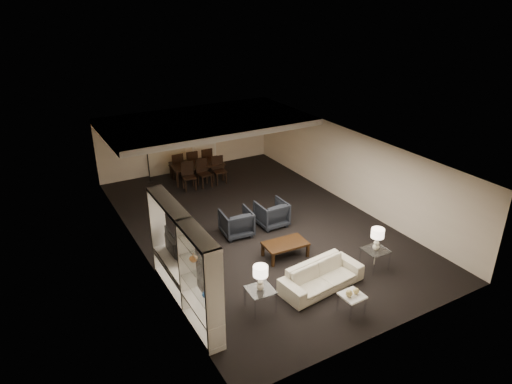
{
  "coord_description": "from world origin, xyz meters",
  "views": [
    {
      "loc": [
        -6.09,
        -10.74,
        6.65
      ],
      "look_at": [
        0.0,
        0.0,
        1.1
      ],
      "focal_mm": 32.0,
      "sensor_mm": 36.0,
      "label": 1
    }
  ],
  "objects": [
    {
      "name": "sofa",
      "position": [
        -0.2,
        -3.55,
        0.31
      ],
      "size": [
        2.2,
        1.06,
        0.62
      ],
      "primitive_type": "imported",
      "rotation": [
        0.0,
        0.0,
        0.11
      ],
      "color": "beige",
      "rests_on": "floor"
    },
    {
      "name": "chair_nr",
      "position": [
        0.44,
        3.5,
        0.5
      ],
      "size": [
        0.49,
        0.49,
        1.01
      ],
      "primitive_type": null,
      "rotation": [
        0.0,
        0.0,
        -0.05
      ],
      "color": "black",
      "rests_on": "floor"
    },
    {
      "name": "wall_right",
      "position": [
        3.5,
        0.0,
        1.25
      ],
      "size": [
        0.02,
        11.0,
        2.5
      ],
      "primitive_type": "cube",
      "color": "beige",
      "rests_on": "ground"
    },
    {
      "name": "table_lamp_right",
      "position": [
        1.5,
        -3.55,
        0.84
      ],
      "size": [
        0.33,
        0.33,
        0.6
      ],
      "primitive_type": null,
      "rotation": [
        0.0,
        0.0,
        0.01
      ],
      "color": "beige",
      "rests_on": "side_table_right"
    },
    {
      "name": "chair_nm",
      "position": [
        -0.16,
        3.5,
        0.5
      ],
      "size": [
        0.5,
        0.5,
        1.01
      ],
      "primitive_type": null,
      "rotation": [
        0.0,
        0.0,
        0.07
      ],
      "color": "black",
      "rests_on": "floor"
    },
    {
      "name": "chair_fr",
      "position": [
        0.44,
        4.8,
        0.5
      ],
      "size": [
        0.47,
        0.47,
        1.01
      ],
      "primitive_type": null,
      "rotation": [
        0.0,
        0.0,
        3.13
      ],
      "color": "black",
      "rests_on": "floor"
    },
    {
      "name": "marble_table",
      "position": [
        -0.2,
        -4.65,
        0.24
      ],
      "size": [
        0.5,
        0.5,
        0.48
      ],
      "primitive_type": null,
      "rotation": [
        0.0,
        0.0,
        0.04
      ],
      "color": "silver",
      "rests_on": "floor"
    },
    {
      "name": "media_unit",
      "position": [
        -3.31,
        -2.6,
        1.18
      ],
      "size": [
        0.38,
        3.4,
        2.35
      ],
      "primitive_type": null,
      "color": "white",
      "rests_on": "wall_left"
    },
    {
      "name": "armchair_left",
      "position": [
        -0.8,
        -0.25,
        0.39
      ],
      "size": [
        0.91,
        0.94,
        0.79
      ],
      "primitive_type": "imported",
      "rotation": [
        0.0,
        0.0,
        3.05
      ],
      "color": "black",
      "rests_on": "floor"
    },
    {
      "name": "chair_nl",
      "position": [
        -0.76,
        3.5,
        0.5
      ],
      "size": [
        0.52,
        0.52,
        1.01
      ],
      "primitive_type": null,
      "rotation": [
        0.0,
        0.0,
        -0.12
      ],
      "color": "black",
      "rests_on": "floor"
    },
    {
      "name": "vase_blue",
      "position": [
        -3.31,
        -3.85,
        1.15
      ],
      "size": [
        0.18,
        0.18,
        0.18
      ],
      "primitive_type": "imported",
      "color": "blue",
      "rests_on": "media_unit"
    },
    {
      "name": "ceiling",
      "position": [
        0.0,
        0.0,
        2.5
      ],
      "size": [
        7.0,
        11.0,
        0.02
      ],
      "primitive_type": "cube",
      "color": "silver",
      "rests_on": "ground"
    },
    {
      "name": "floor",
      "position": [
        0.0,
        0.0,
        0.0
      ],
      "size": [
        11.0,
        11.0,
        0.0
      ],
      "primitive_type": "plane",
      "color": "black",
      "rests_on": "ground"
    },
    {
      "name": "chair_fm",
      "position": [
        -0.16,
        4.8,
        0.5
      ],
      "size": [
        0.49,
        0.49,
        1.01
      ],
      "primitive_type": null,
      "rotation": [
        0.0,
        0.0,
        3.08
      ],
      "color": "black",
      "rests_on": "floor"
    },
    {
      "name": "coffee_table",
      "position": [
        -0.2,
        -1.95,
        0.21
      ],
      "size": [
        1.2,
        0.74,
        0.42
      ],
      "primitive_type": null,
      "rotation": [
        0.0,
        0.0,
        -0.06
      ],
      "color": "black",
      "rests_on": "floor"
    },
    {
      "name": "floor_speaker",
      "position": [
        -2.6,
        -0.74,
        0.54
      ],
      "size": [
        0.14,
        0.14,
        1.09
      ],
      "primitive_type": "cube",
      "rotation": [
        0.0,
        0.0,
        -0.16
      ],
      "color": "black",
      "rests_on": "floor"
    },
    {
      "name": "armchair_right",
      "position": [
        0.4,
        -0.25,
        0.39
      ],
      "size": [
        0.84,
        0.87,
        0.79
      ],
      "primitive_type": "imported",
      "rotation": [
        0.0,
        0.0,
        3.14
      ],
      "color": "black",
      "rests_on": "floor"
    },
    {
      "name": "curtains",
      "position": [
        -0.9,
        5.42,
        1.2
      ],
      "size": [
        1.5,
        0.12,
        2.4
      ],
      "primitive_type": "cube",
      "color": "beige",
      "rests_on": "wall_back"
    },
    {
      "name": "chair_fl",
      "position": [
        -0.76,
        4.8,
        0.5
      ],
      "size": [
        0.48,
        0.48,
        1.01
      ],
      "primitive_type": null,
      "rotation": [
        0.0,
        0.0,
        3.17
      ],
      "color": "black",
      "rests_on": "floor"
    },
    {
      "name": "gold_gourd_b",
      "position": [
        -0.1,
        -4.65,
        0.55
      ],
      "size": [
        0.14,
        0.14,
        0.14
      ],
      "primitive_type": "sphere",
      "color": "#E2CB77",
      "rests_on": "marble_table"
    },
    {
      "name": "television",
      "position": [
        -3.28,
        -1.61,
        1.04
      ],
      "size": [
        1.02,
        0.13,
        0.59
      ],
      "primitive_type": "imported",
      "rotation": [
        0.0,
        0.0,
        1.57
      ],
      "color": "black",
      "rests_on": "media_unit"
    },
    {
      "name": "floor_lamp",
      "position": [
        -1.8,
        4.85,
        0.71
      ],
      "size": [
        0.22,
        0.22,
        1.41
      ],
      "primitive_type": null,
      "rotation": [
        0.0,
        0.0,
        0.09
      ],
      "color": "black",
      "rests_on": "floor"
    },
    {
      "name": "table_lamp_left",
      "position": [
        -1.9,
        -3.55,
        0.84
      ],
      "size": [
        0.34,
        0.34,
        0.6
      ],
      "primitive_type": null,
      "rotation": [
        0.0,
        0.0,
        0.03
      ],
      "color": "silver",
      "rests_on": "side_table_left"
    },
    {
      "name": "side_table_right",
      "position": [
        1.5,
        -3.55,
        0.27
      ],
      "size": [
        0.58,
        0.58,
        0.54
      ],
      "primitive_type": null,
      "rotation": [
        0.0,
        0.0,
        0.0
      ],
      "color": "white",
      "rests_on": "floor"
    },
    {
      "name": "side_table_left",
      "position": [
        -1.9,
        -3.55,
        0.27
      ],
      "size": [
        0.61,
        0.61,
        0.54
      ],
      "primitive_type": null,
      "rotation": [
        0.0,
        0.0,
        -0.05
      ],
      "color": "silver",
      "rests_on": "floor"
    },
    {
      "name": "vase_amber",
      "position": [
        -3.31,
        -3.26,
        1.65
      ],
      "size": [
        0.17,
        0.17,
        0.18
      ],
      "primitive_type": "imported",
      "color": "#CF8645",
      "rests_on": "media_unit"
    },
    {
      "name": "wall_front",
      "position": [
        0.0,
        -5.5,
        1.25
      ],
      "size": [
        7.0,
        0.02,
        2.5
      ],
      "primitive_type": "cube",
      "color": "beige",
      "rests_on": "ground"
    },
    {
      "name": "wall_back",
      "position": [
        0.0,
        5.5,
        1.25
      ],
      "size": [
        7.0,
        0.02,
        2.5
      ],
      "primitive_type": "cube",
      "color": "beige",
      "rests_on": "ground"
    },
    {
      "name": "painting",
      "position": [
        2.1,
        5.46,
        1.55
      ],
      "size": [
        0.95,
        0.04,
        0.65
      ],
      "primitive_type": "cube",
      "color": "#142D38",
      "rests_on": "wall_back"
    },
    {
      "name": "wall_left",
      "position": [
        -3.5,
        0.0,
        1.25
      ],
      "size": [
        0.02,
        11.0,
        2.5
      ],
      "primitive_type": "cube",
      "color": "beige",
      "rests_on": "ground"
    },
    {
      "name": "gold_gourd_a",
      "position": [
        -0.3,
        -4.65,
        0.56
      ],
      "size": [
        0.16,
        0.16,
        0.16
      ],
      "primitive_type": "sphere",
      "color": "#D4BD70",
      "rests_on": "marble_table"
    },
    {
      "name": "ceiling_soffit",
      "position": [
        0.0,
        3.5,
        2.4
      ],
      "size": [
        7.0,
        4.0,
        0.2
      ],
      "primitive_type": "cube",
      "color": "silver",
      "rests_on": "ceiling"
    },
    {
      "name": "pendant_light",
      "position": [
        0.3,
        3.5,
        1.92
      ],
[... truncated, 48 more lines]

